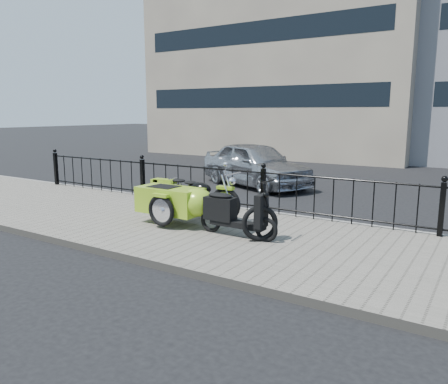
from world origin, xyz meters
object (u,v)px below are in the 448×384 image
Objects in this scene: sedan_car at (255,164)px; scooter at (232,213)px; spare_tire at (260,223)px; motorcycle_sidecar at (182,200)px.

scooter is at bearing -131.84° from sedan_car.
sedan_car is at bearing 119.03° from spare_tire.
spare_tire is (1.86, -0.27, -0.16)m from motorcycle_sidecar.
scooter is at bearing 175.44° from spare_tire.
sedan_car is (-3.08, 5.54, 0.26)m from spare_tire.
motorcycle_sidecar is 1.89m from spare_tire.
spare_tire is 6.34m from sedan_car.
scooter is 0.58m from spare_tire.
scooter is 0.38× the size of sedan_car.
motorcycle_sidecar is 1.47× the size of scooter.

